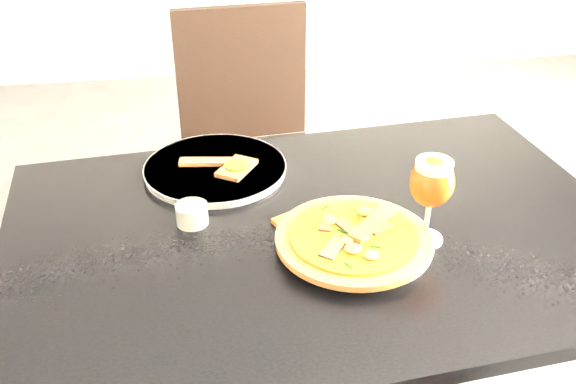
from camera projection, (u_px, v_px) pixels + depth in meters
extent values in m
cube|color=black|center=(319.00, 233.00, 1.25)|extent=(1.27, 0.91, 0.03)
cylinder|color=black|center=(72.00, 309.00, 1.62)|extent=(0.05, 0.05, 0.72)
cylinder|color=black|center=(463.00, 249.00, 1.84)|extent=(0.05, 0.05, 0.72)
cube|color=black|center=(255.00, 175.00, 2.00)|extent=(0.47, 0.47, 0.04)
cylinder|color=black|center=(212.00, 278.00, 1.94)|extent=(0.04, 0.04, 0.44)
cylinder|color=black|center=(322.00, 262.00, 2.01)|extent=(0.04, 0.04, 0.44)
cylinder|color=black|center=(198.00, 216.00, 2.23)|extent=(0.04, 0.04, 0.44)
cylinder|color=black|center=(296.00, 204.00, 2.30)|extent=(0.04, 0.04, 0.44)
cube|color=black|center=(241.00, 74.00, 2.02)|extent=(0.41, 0.06, 0.43)
cylinder|color=silver|center=(359.00, 240.00, 1.19)|extent=(0.35, 0.35, 0.01)
cylinder|color=#975A24|center=(353.00, 239.00, 1.17)|extent=(0.29, 0.29, 0.01)
cylinder|color=#A6300D|center=(353.00, 235.00, 1.17)|extent=(0.24, 0.24, 0.01)
cube|color=#4E2C22|center=(370.00, 231.00, 1.17)|extent=(0.06, 0.03, 0.00)
cube|color=#4E2C22|center=(347.00, 217.00, 1.21)|extent=(0.03, 0.06, 0.00)
cube|color=#4E2C22|center=(315.00, 236.00, 1.16)|extent=(0.06, 0.03, 0.00)
cube|color=#4E2C22|center=(358.00, 243.00, 1.14)|extent=(0.03, 0.06, 0.00)
ellipsoid|color=gold|center=(362.00, 228.00, 1.17)|extent=(0.03, 0.03, 0.01)
ellipsoid|color=gold|center=(346.00, 210.00, 1.22)|extent=(0.03, 0.03, 0.01)
ellipsoid|color=gold|center=(343.00, 229.00, 1.17)|extent=(0.03, 0.03, 0.01)
ellipsoid|color=gold|center=(323.00, 246.00, 1.13)|extent=(0.03, 0.03, 0.01)
ellipsoid|color=gold|center=(356.00, 238.00, 1.15)|extent=(0.03, 0.03, 0.01)
ellipsoid|color=gold|center=(392.00, 241.00, 1.14)|extent=(0.03, 0.03, 0.01)
cube|color=#11480C|center=(355.00, 229.00, 1.18)|extent=(0.01, 0.02, 0.00)
cube|color=#11480C|center=(344.00, 220.00, 1.20)|extent=(0.01, 0.02, 0.00)
cube|color=#11480C|center=(321.00, 217.00, 1.21)|extent=(0.01, 0.02, 0.00)
cube|color=#11480C|center=(337.00, 231.00, 1.17)|extent=(0.02, 0.01, 0.00)
cube|color=#11480C|center=(322.00, 239.00, 1.15)|extent=(0.02, 0.01, 0.00)
cube|color=#11480C|center=(348.00, 237.00, 1.16)|extent=(0.02, 0.01, 0.00)
cube|color=#11480C|center=(350.00, 248.00, 1.13)|extent=(0.01, 0.02, 0.00)
cube|color=#11480C|center=(371.00, 258.00, 1.10)|extent=(0.01, 0.02, 0.00)
cube|color=#11480C|center=(367.00, 240.00, 1.15)|extent=(0.01, 0.02, 0.00)
cube|color=#11480C|center=(387.00, 238.00, 1.15)|extent=(0.02, 0.01, 0.00)
cube|color=#11480C|center=(361.00, 232.00, 1.17)|extent=(0.02, 0.01, 0.00)
cube|color=#11480C|center=(369.00, 223.00, 1.19)|extent=(0.02, 0.01, 0.00)
cube|color=#975A24|center=(363.00, 219.00, 1.20)|extent=(0.11, 0.11, 0.01)
cylinder|color=silver|center=(215.00, 169.00, 1.42)|extent=(0.35, 0.35, 0.02)
cube|color=#975A24|center=(205.00, 162.00, 1.42)|extent=(0.12, 0.04, 0.01)
cube|color=#975A24|center=(237.00, 168.00, 1.40)|extent=(0.10, 0.11, 0.01)
cylinder|color=#A6300D|center=(237.00, 165.00, 1.40)|extent=(0.05, 0.05, 0.00)
cube|color=#975A24|center=(300.00, 214.00, 1.27)|extent=(0.12, 0.08, 0.01)
cylinder|color=silver|center=(192.00, 214.00, 1.24)|extent=(0.06, 0.06, 0.04)
cylinder|color=gold|center=(191.00, 208.00, 1.24)|extent=(0.05, 0.05, 0.01)
cylinder|color=silver|center=(424.00, 238.00, 1.21)|extent=(0.07, 0.07, 0.00)
cylinder|color=silver|center=(427.00, 221.00, 1.19)|extent=(0.01, 0.01, 0.07)
ellipsoid|color=#A73810|center=(432.00, 182.00, 1.14)|extent=(0.08, 0.08, 0.09)
cylinder|color=white|center=(434.00, 165.00, 1.12)|extent=(0.07, 0.07, 0.02)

